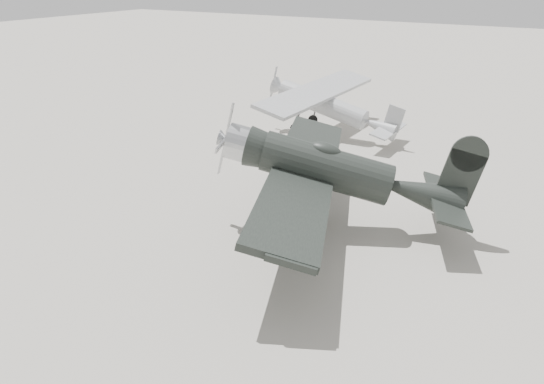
{
  "coord_description": "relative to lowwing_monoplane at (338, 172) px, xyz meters",
  "views": [
    {
      "loc": [
        7.87,
        -12.34,
        8.58
      ],
      "look_at": [
        -0.56,
        2.02,
        1.5
      ],
      "focal_mm": 35.0,
      "sensor_mm": 36.0,
      "label": 1
    }
  ],
  "objects": [
    {
      "name": "highwing_monoplane",
      "position": [
        -4.96,
        9.92,
        -0.18
      ],
      "size": [
        7.65,
        10.71,
        3.06
      ],
      "rotation": [
        0.0,
        0.23,
        -0.01
      ],
      "color": "#939698",
      "rests_on": "ground"
    },
    {
      "name": "ground",
      "position": [
        -1.21,
        -3.47,
        -2.1
      ],
      "size": [
        160.0,
        160.0,
        0.0
      ],
      "primitive_type": "plane",
      "color": "#A89F95",
      "rests_on": "ground"
    },
    {
      "name": "lowwing_monoplane",
      "position": [
        0.0,
        0.0,
        0.0
      ],
      "size": [
        9.0,
        12.13,
        3.97
      ],
      "rotation": [
        0.0,
        0.24,
        0.37
      ],
      "color": "black",
      "rests_on": "ground"
    }
  ]
}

